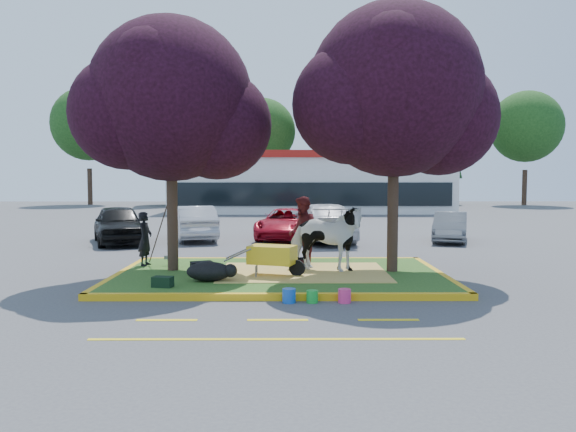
{
  "coord_description": "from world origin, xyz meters",
  "views": [
    {
      "loc": [
        0.14,
        -14.15,
        2.58
      ],
      "look_at": [
        0.21,
        0.5,
        1.55
      ],
      "focal_mm": 35.0,
      "sensor_mm": 36.0,
      "label": 1
    }
  ],
  "objects_px": {
    "bucket_green": "(312,297)",
    "car_silver": "(194,223)",
    "calf": "(209,272)",
    "bucket_pink": "(345,296)",
    "car_black": "(119,224)",
    "cow": "(325,238)",
    "wheelbarrow": "(273,255)",
    "bucket_blue": "(289,296)",
    "handler": "(145,239)"
  },
  "relations": [
    {
      "from": "handler",
      "to": "car_black",
      "type": "distance_m",
      "value": 6.99
    },
    {
      "from": "bucket_blue",
      "to": "car_black",
      "type": "relative_size",
      "value": 0.07
    },
    {
      "from": "bucket_green",
      "to": "car_silver",
      "type": "relative_size",
      "value": 0.06
    },
    {
      "from": "calf",
      "to": "car_black",
      "type": "relative_size",
      "value": 0.24
    },
    {
      "from": "car_black",
      "to": "car_silver",
      "type": "distance_m",
      "value": 2.97
    },
    {
      "from": "wheelbarrow",
      "to": "handler",
      "type": "bearing_deg",
      "value": 172.63
    },
    {
      "from": "cow",
      "to": "wheelbarrow",
      "type": "bearing_deg",
      "value": 138.25
    },
    {
      "from": "bucket_green",
      "to": "car_silver",
      "type": "distance_m",
      "value": 12.33
    },
    {
      "from": "calf",
      "to": "car_black",
      "type": "height_order",
      "value": "car_black"
    },
    {
      "from": "bucket_blue",
      "to": "car_silver",
      "type": "relative_size",
      "value": 0.07
    },
    {
      "from": "handler",
      "to": "car_black",
      "type": "bearing_deg",
      "value": 29.04
    },
    {
      "from": "bucket_green",
      "to": "bucket_blue",
      "type": "height_order",
      "value": "bucket_blue"
    },
    {
      "from": "cow",
      "to": "car_silver",
      "type": "relative_size",
      "value": 0.48
    },
    {
      "from": "car_black",
      "to": "cow",
      "type": "bearing_deg",
      "value": -65.97
    },
    {
      "from": "cow",
      "to": "car_black",
      "type": "height_order",
      "value": "cow"
    },
    {
      "from": "bucket_pink",
      "to": "car_black",
      "type": "xyz_separation_m",
      "value": [
        -7.7,
        10.4,
        0.6
      ]
    },
    {
      "from": "cow",
      "to": "car_silver",
      "type": "distance_m",
      "value": 9.84
    },
    {
      "from": "wheelbarrow",
      "to": "car_black",
      "type": "bearing_deg",
      "value": 145.18
    },
    {
      "from": "handler",
      "to": "bucket_pink",
      "type": "bearing_deg",
      "value": -121.06
    },
    {
      "from": "cow",
      "to": "wheelbarrow",
      "type": "height_order",
      "value": "cow"
    },
    {
      "from": "bucket_pink",
      "to": "car_black",
      "type": "relative_size",
      "value": 0.07
    },
    {
      "from": "bucket_pink",
      "to": "bucket_blue",
      "type": "bearing_deg",
      "value": 180.0
    },
    {
      "from": "cow",
      "to": "wheelbarrow",
      "type": "relative_size",
      "value": 1.02
    },
    {
      "from": "handler",
      "to": "bucket_blue",
      "type": "bearing_deg",
      "value": -128.31
    },
    {
      "from": "bucket_pink",
      "to": "bucket_blue",
      "type": "height_order",
      "value": "bucket_blue"
    },
    {
      "from": "handler",
      "to": "car_silver",
      "type": "distance_m",
      "value": 7.61
    },
    {
      "from": "calf",
      "to": "bucket_pink",
      "type": "relative_size",
      "value": 3.69
    },
    {
      "from": "cow",
      "to": "car_silver",
      "type": "height_order",
      "value": "cow"
    },
    {
      "from": "bucket_blue",
      "to": "car_silver",
      "type": "distance_m",
      "value": 12.17
    },
    {
      "from": "calf",
      "to": "handler",
      "type": "height_order",
      "value": "handler"
    },
    {
      "from": "handler",
      "to": "car_black",
      "type": "height_order",
      "value": "handler"
    },
    {
      "from": "car_black",
      "to": "bucket_green",
      "type": "bearing_deg",
      "value": -77.04
    },
    {
      "from": "handler",
      "to": "wheelbarrow",
      "type": "distance_m",
      "value": 3.92
    },
    {
      "from": "calf",
      "to": "bucket_green",
      "type": "bearing_deg",
      "value": -52.75
    },
    {
      "from": "cow",
      "to": "car_black",
      "type": "distance_m",
      "value": 10.58
    },
    {
      "from": "bucket_green",
      "to": "bucket_pink",
      "type": "bearing_deg",
      "value": 0.0
    },
    {
      "from": "cow",
      "to": "bucket_blue",
      "type": "relative_size",
      "value": 6.89
    },
    {
      "from": "handler",
      "to": "bucket_blue",
      "type": "xyz_separation_m",
      "value": [
        3.91,
        -3.93,
        -0.74
      ]
    },
    {
      "from": "handler",
      "to": "car_black",
      "type": "relative_size",
      "value": 0.34
    },
    {
      "from": "cow",
      "to": "car_black",
      "type": "xyz_separation_m",
      "value": [
        -7.5,
        7.46,
        -0.26
      ]
    },
    {
      "from": "wheelbarrow",
      "to": "bucket_pink",
      "type": "height_order",
      "value": "wheelbarrow"
    },
    {
      "from": "bucket_green",
      "to": "wheelbarrow",
      "type": "bearing_deg",
      "value": 110.85
    },
    {
      "from": "wheelbarrow",
      "to": "bucket_green",
      "type": "xyz_separation_m",
      "value": [
        0.86,
        -2.26,
        -0.54
      ]
    },
    {
      "from": "bucket_green",
      "to": "car_silver",
      "type": "bearing_deg",
      "value": 110.38
    },
    {
      "from": "calf",
      "to": "bucket_blue",
      "type": "height_order",
      "value": "calf"
    },
    {
      "from": "car_silver",
      "to": "handler",
      "type": "bearing_deg",
      "value": 73.62
    },
    {
      "from": "calf",
      "to": "bucket_pink",
      "type": "distance_m",
      "value": 3.4
    },
    {
      "from": "wheelbarrow",
      "to": "bucket_green",
      "type": "height_order",
      "value": "wheelbarrow"
    },
    {
      "from": "cow",
      "to": "bucket_green",
      "type": "relative_size",
      "value": 7.91
    },
    {
      "from": "cow",
      "to": "bucket_blue",
      "type": "height_order",
      "value": "cow"
    }
  ]
}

